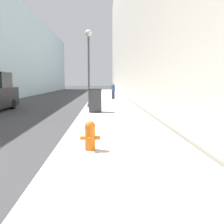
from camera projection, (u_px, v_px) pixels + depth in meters
sidewalk_right at (109, 101)px, 21.79m from camera, size 3.55×60.00×0.13m
building_right_stone at (175, 16)px, 28.90m from camera, size 12.00×60.00×18.80m
fire_hydrant at (90, 135)px, 6.08m from camera, size 0.49×0.38×0.72m
trash_bin at (95, 100)px, 13.66m from camera, size 0.70×0.69×1.29m
lamppost at (89, 58)px, 15.93m from camera, size 0.42×0.42×4.92m
pedestrian_on_sidewalk at (113, 91)px, 23.55m from camera, size 0.31×0.20×1.54m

